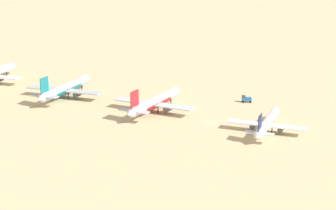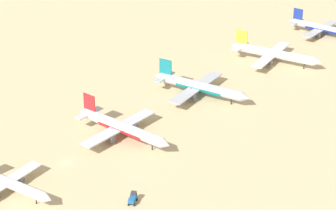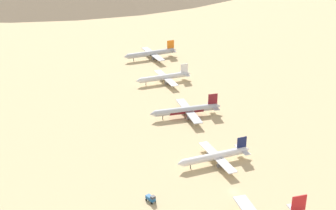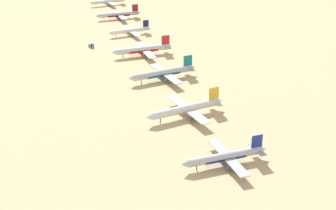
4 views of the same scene
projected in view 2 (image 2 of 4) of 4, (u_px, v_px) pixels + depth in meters
The scene contains 7 objects.
ground_plane at pixel (64, 163), 273.75m from camera, with size 2583.49×2583.49×0.00m, color tan.
parked_jet_3 at pixel (7, 183), 252.24m from camera, with size 44.72×36.53×12.92m.
parked_jet_4 at pixel (121, 127), 291.92m from camera, with size 54.46×44.21×15.71m.
parked_jet_5 at pixel (199, 87), 331.79m from camera, with size 55.64×45.50×16.09m.
parked_jet_6 at pixel (273, 54), 373.15m from camera, with size 55.61×45.55×16.12m.
parked_jet_7 at pixel (323, 28), 415.29m from camera, with size 49.67×40.33×14.32m.
service_truck at pixel (133, 198), 246.72m from camera, with size 4.76×5.70×3.90m.
Camera 2 is at (187.98, -148.29, 142.00)m, focal length 69.02 mm.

